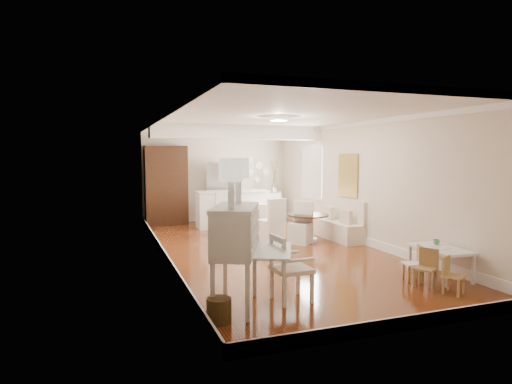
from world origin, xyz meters
TOP-DOWN VIEW (x-y plane):
  - room at (0.04, 0.32)m, footprint 9.00×9.04m
  - secretary_bureau at (-1.70, -3.09)m, footprint 1.43×1.44m
  - gustavian_armchair at (-0.89, -3.10)m, footprint 0.55×0.55m
  - wicker_basket at (-2.04, -3.53)m, footprint 0.34×0.34m
  - kids_table at (1.90, -2.90)m, footprint 0.66×1.04m
  - kids_chair_a at (1.29, -3.24)m, footprint 0.39×0.39m
  - kids_chair_b at (1.34, -2.92)m, footprint 0.36×0.36m
  - kids_chair_c at (1.46, -3.64)m, footprint 0.36×0.36m
  - banquette at (1.99, 0.50)m, footprint 0.52×1.60m
  - dining_table at (1.17, 0.50)m, footprint 1.18×1.18m
  - slip_chair_near at (0.92, 0.39)m, footprint 0.66×0.66m
  - slip_chair_far at (0.35, 0.77)m, footprint 0.61×0.63m
  - breakfast_counter at (0.10, 3.10)m, footprint 2.05×0.65m
  - bar_stool_left at (-0.36, 2.20)m, footprint 0.46×0.46m
  - bar_stool_right at (0.73, 2.76)m, footprint 0.47×0.47m
  - pantry_cabinet at (-1.60, 4.18)m, footprint 1.20×0.60m
  - fridge at (0.30, 4.15)m, footprint 0.75×0.65m
  - sideboard at (1.68, 3.82)m, footprint 0.74×1.00m
  - pencil_cup at (2.02, -2.67)m, footprint 0.14×0.14m
  - branch_vase at (1.66, 3.86)m, footprint 0.24×0.24m

SIDE VIEW (x-z plane):
  - wicker_basket at x=-2.04m, z-range 0.00..0.31m
  - kids_table at x=1.90m, z-range 0.00..0.51m
  - kids_chair_c at x=1.46m, z-range 0.00..0.56m
  - kids_chair_b at x=1.34m, z-range 0.00..0.59m
  - kids_chair_a at x=1.29m, z-range 0.00..0.61m
  - dining_table at x=1.17m, z-range 0.00..0.65m
  - sideboard at x=1.68m, z-range 0.00..0.88m
  - gustavian_armchair at x=-0.89m, z-range 0.00..0.93m
  - slip_chair_near at x=0.92m, z-range 0.00..0.96m
  - banquette at x=1.99m, z-range 0.00..0.98m
  - breakfast_counter at x=0.10m, z-range 0.00..1.03m
  - slip_chair_far at x=0.35m, z-range 0.00..1.04m
  - bar_stool_left at x=-0.36m, z-range 0.00..1.05m
  - bar_stool_right at x=0.73m, z-range 0.00..1.06m
  - pencil_cup at x=2.02m, z-range 0.51..0.59m
  - secretary_bureau at x=-1.70m, z-range 0.00..1.37m
  - fridge at x=0.30m, z-range 0.00..1.80m
  - branch_vase at x=1.66m, z-range 0.88..1.07m
  - pantry_cabinet at x=-1.60m, z-range 0.00..2.30m
  - room at x=0.04m, z-range 0.57..3.39m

